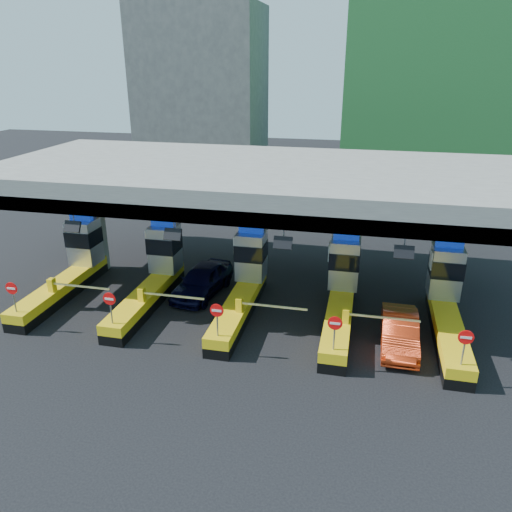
# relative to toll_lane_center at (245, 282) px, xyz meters

# --- Properties ---
(ground) EXTENTS (120.00, 120.00, 0.00)m
(ground) POSITION_rel_toll_lane_center_xyz_m (-0.00, -0.28, -1.40)
(ground) COLOR black
(ground) RESTS_ON ground
(toll_canopy) EXTENTS (28.00, 12.09, 7.00)m
(toll_canopy) POSITION_rel_toll_lane_center_xyz_m (-0.00, 2.59, 4.74)
(toll_canopy) COLOR slate
(toll_canopy) RESTS_ON ground
(toll_lane_far_left) EXTENTS (4.43, 8.00, 4.16)m
(toll_lane_far_left) POSITION_rel_toll_lane_center_xyz_m (-10.00, 0.00, 0.00)
(toll_lane_far_left) COLOR black
(toll_lane_far_left) RESTS_ON ground
(toll_lane_left) EXTENTS (4.43, 8.00, 4.16)m
(toll_lane_left) POSITION_rel_toll_lane_center_xyz_m (-5.00, 0.00, 0.00)
(toll_lane_left) COLOR black
(toll_lane_left) RESTS_ON ground
(toll_lane_center) EXTENTS (4.43, 8.00, 4.16)m
(toll_lane_center) POSITION_rel_toll_lane_center_xyz_m (0.00, 0.00, 0.00)
(toll_lane_center) COLOR black
(toll_lane_center) RESTS_ON ground
(toll_lane_right) EXTENTS (4.43, 8.00, 4.16)m
(toll_lane_right) POSITION_rel_toll_lane_center_xyz_m (5.00, 0.00, 0.00)
(toll_lane_right) COLOR black
(toll_lane_right) RESTS_ON ground
(toll_lane_far_right) EXTENTS (4.43, 8.00, 4.16)m
(toll_lane_far_right) POSITION_rel_toll_lane_center_xyz_m (10.00, 0.00, 0.00)
(toll_lane_far_right) COLOR black
(toll_lane_far_right) RESTS_ON ground
(bg_building_scaffold) EXTENTS (18.00, 12.00, 28.00)m
(bg_building_scaffold) POSITION_rel_toll_lane_center_xyz_m (12.00, 31.72, 12.60)
(bg_building_scaffold) COLOR #1E5926
(bg_building_scaffold) RESTS_ON ground
(bg_building_concrete) EXTENTS (14.00, 10.00, 18.00)m
(bg_building_concrete) POSITION_rel_toll_lane_center_xyz_m (-14.00, 35.72, 7.60)
(bg_building_concrete) COLOR #4C4C49
(bg_building_concrete) RESTS_ON ground
(van) EXTENTS (2.65, 5.13, 1.67)m
(van) POSITION_rel_toll_lane_center_xyz_m (-2.64, 0.90, -0.56)
(van) COLOR black
(van) RESTS_ON ground
(red_car) EXTENTS (1.59, 4.53, 1.49)m
(red_car) POSITION_rel_toll_lane_center_xyz_m (7.78, -2.32, -0.65)
(red_car) COLOR red
(red_car) RESTS_ON ground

